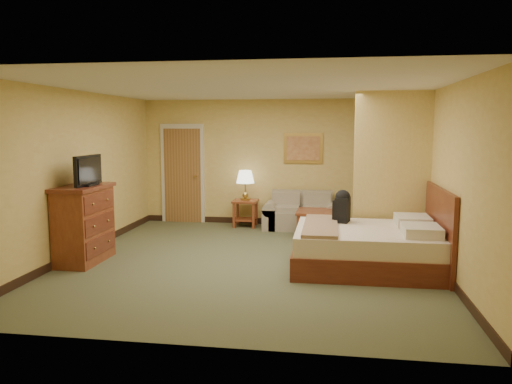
% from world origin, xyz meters
% --- Properties ---
extents(floor, '(6.00, 6.00, 0.00)m').
position_xyz_m(floor, '(0.00, 0.00, 0.00)').
color(floor, '#4E5336').
rests_on(floor, ground).
extents(ceiling, '(6.00, 6.00, 0.00)m').
position_xyz_m(ceiling, '(0.00, 0.00, 2.60)').
color(ceiling, white).
rests_on(ceiling, back_wall).
extents(back_wall, '(5.50, 0.02, 2.60)m').
position_xyz_m(back_wall, '(0.00, 3.00, 1.30)').
color(back_wall, '#D3B25A').
rests_on(back_wall, floor).
extents(left_wall, '(0.02, 6.00, 2.60)m').
position_xyz_m(left_wall, '(-2.75, 0.00, 1.30)').
color(left_wall, '#D3B25A').
rests_on(left_wall, floor).
extents(right_wall, '(0.02, 6.00, 2.60)m').
position_xyz_m(right_wall, '(2.75, 0.00, 1.30)').
color(right_wall, '#D3B25A').
rests_on(right_wall, floor).
extents(partition, '(1.20, 0.15, 2.60)m').
position_xyz_m(partition, '(2.15, 0.93, 1.30)').
color(partition, '#D3B25A').
rests_on(partition, floor).
extents(door, '(0.94, 0.16, 2.10)m').
position_xyz_m(door, '(-1.95, 2.96, 1.03)').
color(door, beige).
rests_on(door, floor).
extents(baseboard, '(5.50, 0.02, 0.12)m').
position_xyz_m(baseboard, '(0.00, 2.99, 0.06)').
color(baseboard, black).
rests_on(baseboard, floor).
extents(loveseat, '(1.50, 0.70, 0.76)m').
position_xyz_m(loveseat, '(0.61, 2.57, 0.25)').
color(loveseat, gray).
rests_on(loveseat, floor).
extents(side_table, '(0.50, 0.50, 0.55)m').
position_xyz_m(side_table, '(-0.54, 2.65, 0.36)').
color(side_table, maroon).
rests_on(side_table, floor).
extents(table_lamp, '(0.37, 0.37, 0.61)m').
position_xyz_m(table_lamp, '(-0.54, 2.65, 1.01)').
color(table_lamp, '#A88C3D').
rests_on(table_lamp, side_table).
extents(coffee_table, '(0.78, 0.78, 0.49)m').
position_xyz_m(coffee_table, '(0.95, 1.92, 0.35)').
color(coffee_table, maroon).
rests_on(coffee_table, floor).
extents(wall_picture, '(0.80, 0.04, 0.62)m').
position_xyz_m(wall_picture, '(0.61, 2.97, 1.60)').
color(wall_picture, '#B78E3F').
rests_on(wall_picture, back_wall).
extents(dresser, '(0.57, 1.09, 1.17)m').
position_xyz_m(dresser, '(-2.48, -0.40, 0.59)').
color(dresser, maroon).
rests_on(dresser, floor).
extents(tv, '(0.19, 0.74, 0.45)m').
position_xyz_m(tv, '(-2.38, -0.40, 1.38)').
color(tv, black).
rests_on(tv, dresser).
extents(bed, '(2.15, 1.83, 1.18)m').
position_xyz_m(bed, '(1.81, -0.10, 0.32)').
color(bed, '#552013').
rests_on(bed, floor).
extents(backpack, '(0.25, 0.33, 0.50)m').
position_xyz_m(backpack, '(1.37, 0.36, 0.84)').
color(backpack, black).
rests_on(backpack, bed).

